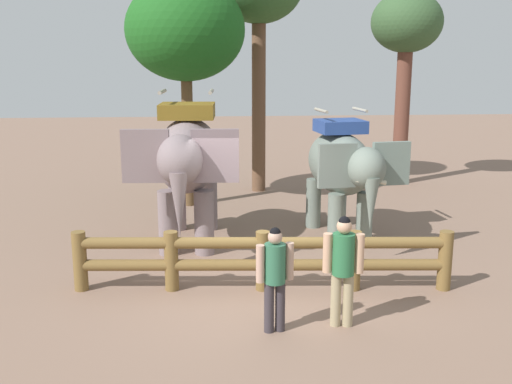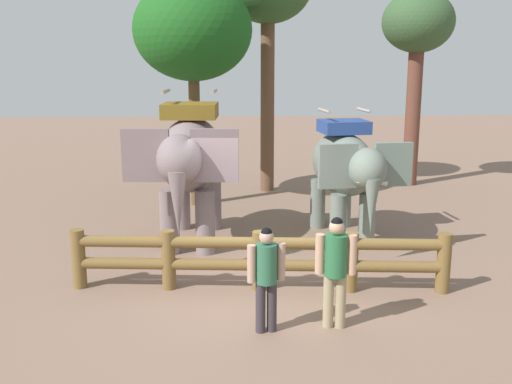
% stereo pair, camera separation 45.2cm
% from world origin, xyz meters
% --- Properties ---
extents(ground_plane, '(60.00, 60.00, 0.00)m').
position_xyz_m(ground_plane, '(0.00, 0.00, 0.00)').
color(ground_plane, '#816453').
extents(log_fence, '(6.52, 0.70, 1.05)m').
position_xyz_m(log_fence, '(0.00, -0.07, 0.60)').
color(log_fence, brown).
rests_on(log_fence, ground).
extents(elephant_near_left, '(2.18, 3.82, 3.28)m').
position_xyz_m(elephant_near_left, '(-1.35, 2.62, 1.84)').
color(elephant_near_left, slate).
rests_on(elephant_near_left, ground).
extents(elephant_center, '(1.89, 3.38, 2.86)m').
position_xyz_m(elephant_center, '(1.99, 2.78, 1.61)').
color(elephant_center, slate).
rests_on(elephant_center, ground).
extents(tourist_woman_in_black, '(0.60, 0.37, 1.71)m').
position_xyz_m(tourist_woman_in_black, '(1.06, -1.58, 0.99)').
color(tourist_woman_in_black, tan).
rests_on(tourist_woman_in_black, ground).
extents(tourist_man_in_blue, '(0.56, 0.36, 1.59)m').
position_xyz_m(tourist_man_in_blue, '(0.03, -1.69, 0.92)').
color(tourist_man_in_blue, '#362F35').
rests_on(tourist_man_in_blue, ground).
extents(tree_far_left, '(3.06, 3.06, 5.91)m').
position_xyz_m(tree_far_left, '(-1.45, 6.10, 4.58)').
color(tree_far_left, brown).
rests_on(tree_far_left, ground).
extents(tree_far_right, '(2.15, 2.15, 5.86)m').
position_xyz_m(tree_far_right, '(5.09, 8.46, 4.68)').
color(tree_far_right, brown).
rests_on(tree_far_right, ground).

